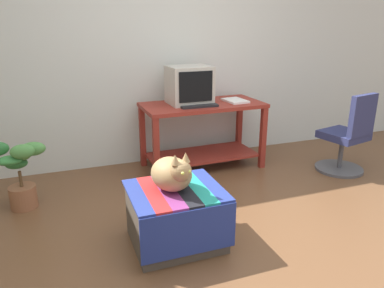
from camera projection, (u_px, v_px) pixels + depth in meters
The scene contains 11 objects.
ground_plane at pixel (240, 247), 2.72m from camera, with size 14.00×14.00×0.00m, color brown.
back_wall at pixel (161, 49), 4.14m from camera, with size 8.00×0.10×2.60m, color silver.
desk at pixel (202, 124), 4.10m from camera, with size 1.34×0.67×0.74m.
tv_monitor at pixel (189, 85), 3.96m from camera, with size 0.46×0.39×0.40m.
keyboard at pixel (199, 106), 3.85m from camera, with size 0.40×0.15×0.02m, color black.
book at pixel (235, 101), 4.11m from camera, with size 0.21×0.29×0.02m, color white.
ottoman_with_blanket at pixel (176, 216), 2.71m from camera, with size 0.67×0.61×0.44m.
cat at pixel (173, 173), 2.60m from camera, with size 0.38×0.42×0.31m.
potted_plant at pixel (19, 174), 3.20m from camera, with size 0.51×0.32×0.63m.
office_chair at pixel (348, 139), 3.98m from camera, with size 0.52×0.52×0.89m.
pen at pixel (228, 100), 4.16m from camera, with size 0.01×0.01×0.14m, color #B7B7BC.
Camera 1 is at (-1.15, -2.07, 1.58)m, focal length 34.29 mm.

